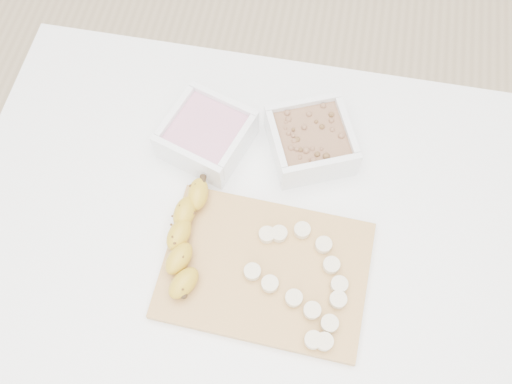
% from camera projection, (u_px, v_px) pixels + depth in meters
% --- Properties ---
extents(ground, '(3.50, 3.50, 0.00)m').
position_uv_depth(ground, '(254.00, 323.00, 1.64)').
color(ground, '#C6AD89').
rests_on(ground, ground).
extents(table, '(1.00, 0.70, 0.75)m').
position_uv_depth(table, '(253.00, 243.00, 1.05)').
color(table, white).
rests_on(table, ground).
extents(bowl_yogurt, '(0.17, 0.17, 0.06)m').
position_uv_depth(bowl_yogurt, '(207.00, 134.00, 1.00)').
color(bowl_yogurt, white).
rests_on(bowl_yogurt, table).
extents(bowl_granola, '(0.18, 0.18, 0.06)m').
position_uv_depth(bowl_granola, '(311.00, 140.00, 0.99)').
color(bowl_granola, white).
rests_on(bowl_granola, table).
extents(cutting_board, '(0.33, 0.25, 0.01)m').
position_uv_depth(cutting_board, '(265.00, 270.00, 0.92)').
color(cutting_board, tan).
rests_on(cutting_board, table).
extents(banana, '(0.08, 0.21, 0.03)m').
position_uv_depth(banana, '(186.00, 239.00, 0.91)').
color(banana, gold).
rests_on(banana, cutting_board).
extents(banana_slices, '(0.17, 0.20, 0.02)m').
position_uv_depth(banana_slices, '(305.00, 282.00, 0.89)').
color(banana_slices, beige).
rests_on(banana_slices, cutting_board).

